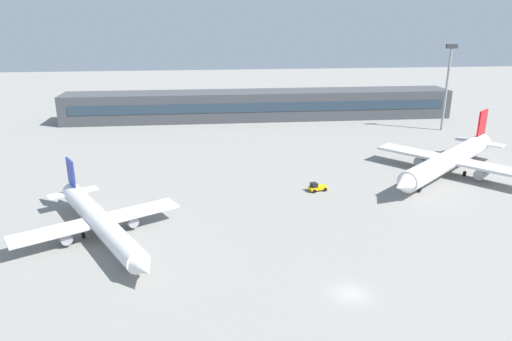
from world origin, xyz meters
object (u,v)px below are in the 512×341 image
at_px(airplane_mid, 449,160).
at_px(floodlight_tower_west, 447,81).
at_px(airplane_near, 100,222).
at_px(baggage_tug_yellow, 317,187).

height_order(airplane_mid, floodlight_tower_west, floodlight_tower_west).
bearing_deg(floodlight_tower_west, airplane_mid, -114.93).
relative_size(airplane_mid, floodlight_tower_west, 1.51).
distance_m(airplane_near, airplane_mid, 70.79).
height_order(baggage_tug_yellow, floodlight_tower_west, floodlight_tower_west).
distance_m(airplane_near, floodlight_tower_west, 106.04).
bearing_deg(baggage_tug_yellow, floodlight_tower_west, 43.41).
relative_size(airplane_mid, baggage_tug_yellow, 9.62).
xyz_separation_m(baggage_tug_yellow, floodlight_tower_west, (47.85, 45.27, 13.51)).
bearing_deg(airplane_near, floodlight_tower_west, 35.93).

